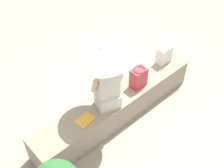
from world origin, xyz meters
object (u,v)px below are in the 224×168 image
object	(u,v)px
person_seated	(108,87)
parasol	(102,53)
handbag_black	(164,55)
magazine	(85,120)
tote_bag_canvas	(138,78)

from	to	relation	value
person_seated	parasol	size ratio (longest dim) A/B	0.81
handbag_black	magazine	size ratio (longest dim) A/B	1.17
person_seated	parasol	world-z (taller)	parasol
tote_bag_canvas	magazine	distance (m)	1.11
person_seated	parasol	xyz separation A→B (m)	(0.06, -0.04, 0.61)
handbag_black	person_seated	bearing A→B (deg)	4.45
handbag_black	magazine	world-z (taller)	handbag_black
tote_bag_canvas	magazine	bearing A→B (deg)	-0.62
parasol	tote_bag_canvas	size ratio (longest dim) A/B	3.13
person_seated	magazine	size ratio (longest dim) A/B	3.21
magazine	parasol	bearing A→B (deg)	177.30
person_seated	handbag_black	bearing A→B (deg)	-175.55
tote_bag_canvas	magazine	size ratio (longest dim) A/B	1.27
parasol	magazine	world-z (taller)	parasol
handbag_black	magazine	xyz separation A→B (m)	(1.88, 0.11, -0.15)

